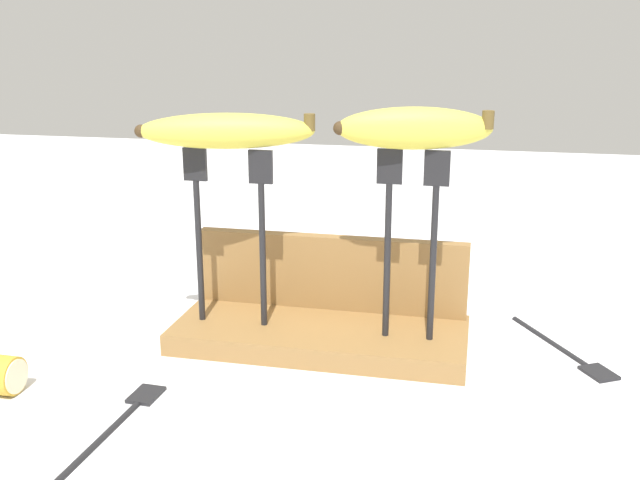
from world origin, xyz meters
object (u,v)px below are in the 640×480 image
at_px(banana_raised_right, 415,128).
at_px(fork_fallen_far, 121,417).
at_px(banana_raised_left, 226,131).
at_px(fork_fallen_near, 572,354).
at_px(fork_stand_left, 230,222).
at_px(fork_stand_right, 411,229).

xyz_separation_m(banana_raised_right, fork_fallen_far, (-0.24, -0.19, -0.25)).
relative_size(banana_raised_left, fork_fallen_near, 1.20).
relative_size(banana_raised_left, banana_raised_right, 1.20).
bearing_deg(fork_fallen_far, banana_raised_right, 38.64).
height_order(fork_stand_left, fork_stand_right, fork_stand_right).
relative_size(fork_fallen_near, fork_fallen_far, 0.88).
xyz_separation_m(fork_stand_right, banana_raised_left, (-0.20, -0.00, 0.10)).
distance_m(fork_stand_left, fork_fallen_far, 0.24).
relative_size(fork_stand_left, banana_raised_right, 1.23).
bearing_deg(banana_raised_left, banana_raised_right, 0.00).
bearing_deg(fork_stand_left, fork_fallen_far, -102.32).
bearing_deg(banana_raised_left, fork_fallen_near, 6.19).
bearing_deg(fork_fallen_near, fork_fallen_far, -150.81).
xyz_separation_m(fork_stand_right, fork_fallen_far, (-0.24, -0.19, -0.14)).
xyz_separation_m(fork_stand_right, banana_raised_right, (-0.00, -0.00, 0.10)).
xyz_separation_m(banana_raised_left, fork_fallen_near, (0.37, 0.04, -0.24)).
relative_size(fork_stand_left, fork_fallen_near, 1.23).
bearing_deg(banana_raised_right, fork_stand_right, 11.59).
bearing_deg(fork_stand_right, banana_raised_left, -180.00).
relative_size(fork_stand_right, fork_fallen_near, 1.27).
bearing_deg(fork_stand_left, fork_stand_right, 0.00).
height_order(fork_stand_left, banana_raised_right, banana_raised_right).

